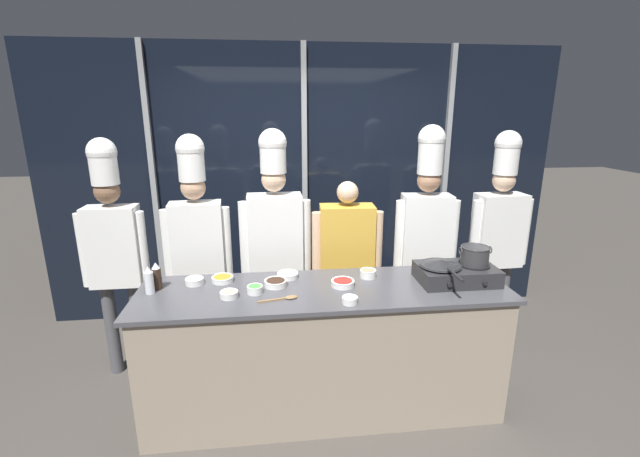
{
  "coord_description": "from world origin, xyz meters",
  "views": [
    {
      "loc": [
        -0.34,
        -2.65,
        2.1
      ],
      "look_at": [
        0.0,
        0.25,
        1.28
      ],
      "focal_mm": 24.0,
      "sensor_mm": 36.0,
      "label": 1
    }
  ],
  "objects_px": {
    "squeeze_bottle_clear": "(149,281)",
    "prep_bowl_garlic": "(194,281)",
    "frying_pan": "(441,263)",
    "prep_bowl_bell_pepper": "(343,283)",
    "prep_bowl_ginger": "(229,294)",
    "prep_bowl_soy_glaze": "(276,282)",
    "serving_spoon_slotted": "(286,298)",
    "squeeze_bottle_soy": "(157,277)",
    "chef_head": "(114,241)",
    "portable_stove": "(456,273)",
    "prep_bowl_mushrooms": "(368,273)",
    "chef_apprentice": "(499,227)",
    "chef_sous": "(197,238)",
    "prep_bowl_carrots": "(223,278)",
    "chef_pastry": "(426,227)",
    "stock_pot": "(475,255)",
    "prep_bowl_shrimp": "(288,275)",
    "person_guest": "(347,254)",
    "prep_bowl_onion": "(350,299)",
    "prep_bowl_scallions": "(255,289)",
    "chef_line": "(275,233)"
  },
  "relations": [
    {
      "from": "prep_bowl_shrimp",
      "to": "chef_apprentice",
      "type": "bearing_deg",
      "value": 13.96
    },
    {
      "from": "prep_bowl_soy_glaze",
      "to": "chef_pastry",
      "type": "distance_m",
      "value": 1.38
    },
    {
      "from": "person_guest",
      "to": "prep_bowl_bell_pepper",
      "type": "bearing_deg",
      "value": 80.95
    },
    {
      "from": "chef_apprentice",
      "to": "chef_sous",
      "type": "bearing_deg",
      "value": -1.75
    },
    {
      "from": "prep_bowl_scallions",
      "to": "stock_pot",
      "type": "bearing_deg",
      "value": 1.42
    },
    {
      "from": "portable_stove",
      "to": "prep_bowl_onion",
      "type": "relative_size",
      "value": 5.3
    },
    {
      "from": "chef_sous",
      "to": "chef_apprentice",
      "type": "xyz_separation_m",
      "value": [
        2.51,
        0.04,
        -0.01
      ]
    },
    {
      "from": "prep_bowl_soy_glaze",
      "to": "chef_apprentice",
      "type": "bearing_deg",
      "value": 17.31
    },
    {
      "from": "prep_bowl_bell_pepper",
      "to": "chef_head",
      "type": "height_order",
      "value": "chef_head"
    },
    {
      "from": "prep_bowl_ginger",
      "to": "prep_bowl_soy_glaze",
      "type": "distance_m",
      "value": 0.34
    },
    {
      "from": "person_guest",
      "to": "squeeze_bottle_clear",
      "type": "bearing_deg",
      "value": 27.16
    },
    {
      "from": "prep_bowl_soy_glaze",
      "to": "serving_spoon_slotted",
      "type": "height_order",
      "value": "prep_bowl_soy_glaze"
    },
    {
      "from": "prep_bowl_bell_pepper",
      "to": "chef_line",
      "type": "xyz_separation_m",
      "value": [
        -0.44,
        0.65,
        0.18
      ]
    },
    {
      "from": "serving_spoon_slotted",
      "to": "chef_sous",
      "type": "xyz_separation_m",
      "value": [
        -0.66,
        0.78,
        0.19
      ]
    },
    {
      "from": "portable_stove",
      "to": "serving_spoon_slotted",
      "type": "height_order",
      "value": "portable_stove"
    },
    {
      "from": "chef_line",
      "to": "prep_bowl_carrots",
      "type": "bearing_deg",
      "value": 50.28
    },
    {
      "from": "chef_apprentice",
      "to": "squeeze_bottle_clear",
      "type": "bearing_deg",
      "value": 10.17
    },
    {
      "from": "squeeze_bottle_clear",
      "to": "prep_bowl_scallions",
      "type": "xyz_separation_m",
      "value": [
        0.68,
        -0.08,
        -0.06
      ]
    },
    {
      "from": "prep_bowl_carrots",
      "to": "prep_bowl_garlic",
      "type": "bearing_deg",
      "value": -172.66
    },
    {
      "from": "prep_bowl_garlic",
      "to": "chef_head",
      "type": "distance_m",
      "value": 0.82
    },
    {
      "from": "prep_bowl_ginger",
      "to": "prep_bowl_soy_glaze",
      "type": "xyz_separation_m",
      "value": [
        0.3,
        0.15,
        0.0
      ]
    },
    {
      "from": "prep_bowl_soy_glaze",
      "to": "person_guest",
      "type": "bearing_deg",
      "value": 45.36
    },
    {
      "from": "stock_pot",
      "to": "chef_sous",
      "type": "bearing_deg",
      "value": 162.39
    },
    {
      "from": "prep_bowl_ginger",
      "to": "chef_apprentice",
      "type": "bearing_deg",
      "value": 18.65
    },
    {
      "from": "prep_bowl_scallions",
      "to": "prep_bowl_carrots",
      "type": "bearing_deg",
      "value": 135.53
    },
    {
      "from": "person_guest",
      "to": "chef_apprentice",
      "type": "distance_m",
      "value": 1.33
    },
    {
      "from": "stock_pot",
      "to": "squeeze_bottle_soy",
      "type": "bearing_deg",
      "value": 177.09
    },
    {
      "from": "squeeze_bottle_soy",
      "to": "prep_bowl_garlic",
      "type": "relative_size",
      "value": 1.48
    },
    {
      "from": "prep_bowl_carrots",
      "to": "chef_pastry",
      "type": "xyz_separation_m",
      "value": [
        1.62,
        0.43,
        0.21
      ]
    },
    {
      "from": "prep_bowl_shrimp",
      "to": "chef_sous",
      "type": "height_order",
      "value": "chef_sous"
    },
    {
      "from": "portable_stove",
      "to": "prep_bowl_garlic",
      "type": "xyz_separation_m",
      "value": [
        -1.81,
        0.17,
        -0.03
      ]
    },
    {
      "from": "squeeze_bottle_clear",
      "to": "prep_bowl_garlic",
      "type": "height_order",
      "value": "squeeze_bottle_clear"
    },
    {
      "from": "prep_bowl_bell_pepper",
      "to": "prep_bowl_soy_glaze",
      "type": "bearing_deg",
      "value": 173.49
    },
    {
      "from": "prep_bowl_onion",
      "to": "prep_bowl_soy_glaze",
      "type": "xyz_separation_m",
      "value": [
        -0.45,
        0.32,
        0.0
      ]
    },
    {
      "from": "squeeze_bottle_soy",
      "to": "chef_head",
      "type": "bearing_deg",
      "value": 130.35
    },
    {
      "from": "portable_stove",
      "to": "prep_bowl_carrots",
      "type": "distance_m",
      "value": 1.64
    },
    {
      "from": "prep_bowl_garlic",
      "to": "serving_spoon_slotted",
      "type": "height_order",
      "value": "prep_bowl_garlic"
    },
    {
      "from": "chef_line",
      "to": "person_guest",
      "type": "relative_size",
      "value": 1.27
    },
    {
      "from": "prep_bowl_shrimp",
      "to": "prep_bowl_carrots",
      "type": "xyz_separation_m",
      "value": [
        -0.46,
        -0.02,
        0.0
      ]
    },
    {
      "from": "squeeze_bottle_clear",
      "to": "chef_apprentice",
      "type": "bearing_deg",
      "value": 12.78
    },
    {
      "from": "squeeze_bottle_clear",
      "to": "prep_bowl_onion",
      "type": "relative_size",
      "value": 1.86
    },
    {
      "from": "frying_pan",
      "to": "chef_pastry",
      "type": "distance_m",
      "value": 0.64
    },
    {
      "from": "frying_pan",
      "to": "prep_bowl_bell_pepper",
      "type": "xyz_separation_m",
      "value": [
        -0.68,
        0.02,
        -0.12
      ]
    },
    {
      "from": "prep_bowl_scallions",
      "to": "prep_bowl_ginger",
      "type": "xyz_separation_m",
      "value": [
        -0.16,
        -0.05,
        -0.01
      ]
    },
    {
      "from": "prep_bowl_mushrooms",
      "to": "prep_bowl_bell_pepper",
      "type": "distance_m",
      "value": 0.24
    },
    {
      "from": "prep_bowl_garlic",
      "to": "prep_bowl_ginger",
      "type": "bearing_deg",
      "value": -44.21
    },
    {
      "from": "frying_pan",
      "to": "squeeze_bottle_soy",
      "type": "height_order",
      "value": "squeeze_bottle_soy"
    },
    {
      "from": "chef_head",
      "to": "stock_pot",
      "type": "bearing_deg",
      "value": 166.41
    },
    {
      "from": "squeeze_bottle_soy",
      "to": "prep_bowl_mushrooms",
      "type": "bearing_deg",
      "value": 1.45
    },
    {
      "from": "prep_bowl_bell_pepper",
      "to": "prep_bowl_garlic",
      "type": "relative_size",
      "value": 1.27
    }
  ]
}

